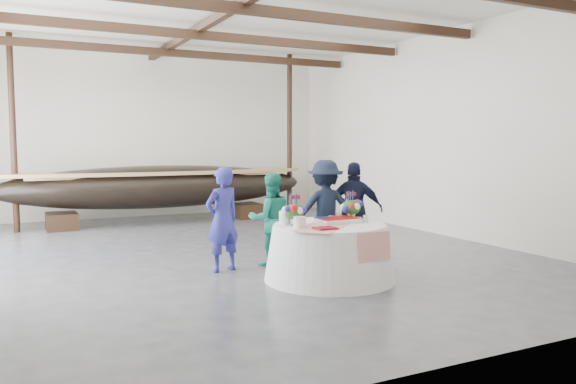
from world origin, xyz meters
name	(u,v)px	position (x,y,z in m)	size (l,w,h in m)	color
floor	(227,252)	(0.00, 0.00, 0.00)	(10.00, 12.00, 0.01)	#3D3D42
wall_back	(152,136)	(0.00, 6.00, 2.25)	(10.00, 0.02, 4.50)	silver
wall_front	(459,120)	(0.00, -6.00, 2.25)	(10.00, 0.02, 4.50)	silver
wall_right	(437,134)	(5.00, 0.00, 2.25)	(0.02, 12.00, 4.50)	silver
ceiling	(225,7)	(0.00, 0.00, 4.50)	(10.00, 12.00, 0.01)	white
pavilion_structure	(211,41)	(0.00, 0.76, 4.00)	(9.80, 11.76, 4.50)	black
longboat_display	(160,186)	(-0.18, 4.38, 0.94)	(7.87, 1.57, 1.48)	black
banquet_table	(330,252)	(0.64, -2.68, 0.42)	(1.96, 1.96, 0.84)	white
tabletop_items	(323,213)	(0.61, -2.54, 0.99)	(1.70, 1.63, 0.40)	red
guest_woman_blue	(222,219)	(-0.59, -1.43, 0.83)	(0.61, 0.40, 1.67)	navy
guest_woman_teal	(271,219)	(0.29, -1.35, 0.77)	(0.75, 0.58, 1.54)	#1A8971
guest_man_left	(325,209)	(1.37, -1.29, 0.87)	(1.13, 0.65, 1.75)	black
guest_man_right	(355,210)	(1.92, -1.41, 0.85)	(1.00, 0.42, 1.71)	black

